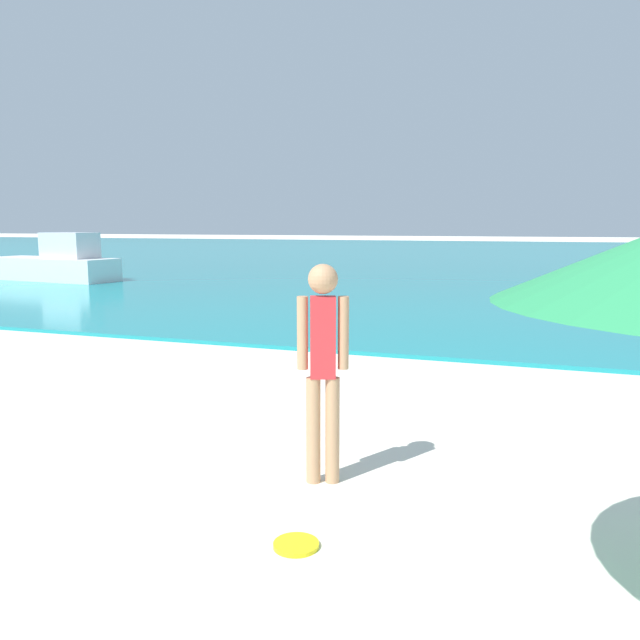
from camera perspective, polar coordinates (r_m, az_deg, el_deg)
water at (r=38.41m, az=16.12°, el=5.59°), size 160.00×60.00×0.06m
person_standing at (r=4.36m, az=0.26°, el=-3.65°), size 0.33×0.20×1.53m
frisbee at (r=3.79m, az=-2.15°, el=-19.43°), size 0.26×0.26×0.03m
boat_near at (r=21.50m, az=-22.48°, el=4.66°), size 4.48×1.83×1.48m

